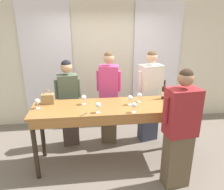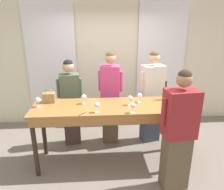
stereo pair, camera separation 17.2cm
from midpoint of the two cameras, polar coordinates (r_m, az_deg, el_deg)
The scene contains 18 objects.
ground_plane at distance 3.96m, azimuth 1.37°, elevation -16.74°, with size 18.00×18.00×0.00m, color #70665B.
wall_back at distance 4.97m, azimuth -0.31°, elevation 8.52°, with size 12.00×0.06×2.80m.
curtain_panel_left at distance 4.99m, azimuth -14.43°, elevation 7.30°, with size 1.07×0.03×2.69m.
curtain_panel_right at distance 5.14m, azimuth 13.50°, elevation 7.72°, with size 1.07×0.03×2.69m.
tasting_bar at distance 3.48m, azimuth 1.54°, elevation -4.84°, with size 2.53×0.73×1.03m.
wine_bottle at distance 3.79m, azimuth 15.02°, elevation 0.56°, with size 0.08×0.08×0.32m.
handbag at distance 3.68m, azimuth -14.84°, elevation -0.59°, with size 0.19×0.12×0.23m.
wine_glass_front_left at distance 3.45m, azimuth 6.20°, elevation -0.93°, with size 0.08×0.08×0.16m.
wine_glass_front_mid at distance 3.58m, azimuth 8.63°, elevation -0.26°, with size 0.08×0.08×0.16m.
wine_glass_front_right at distance 3.17m, azimuth -2.38°, elevation -2.70°, with size 0.08×0.08×0.16m.
wine_glass_center_left at distance 3.52m, azimuth -17.46°, elevation -1.29°, with size 0.08×0.08×0.16m.
wine_glass_center_mid at distance 3.50m, azimuth -5.96°, elevation -0.61°, with size 0.08×0.08×0.16m.
wine_glass_center_right at distance 3.18m, azimuth 7.01°, elevation -2.80°, with size 0.08×0.08×0.16m.
pen at distance 3.17m, azimuth -6.23°, elevation -4.92°, with size 0.11×0.11×0.01m.
guest_olive_jacket at distance 4.13m, azimuth -9.60°, elevation -1.79°, with size 0.47×0.29×1.66m.
guest_pink_top at distance 4.10m, azimuth 0.82°, elevation -0.71°, with size 0.46×0.31×1.79m.
guest_cream_sweater at distance 4.24m, azimuth 11.47°, elevation -0.60°, with size 0.52×0.35×1.79m.
host_pouring at distance 3.14m, azimuth 18.48°, elevation -9.23°, with size 0.54×0.32×1.75m.
Camera 2 is at (-0.23, -3.19, 2.33)m, focal length 35.00 mm.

